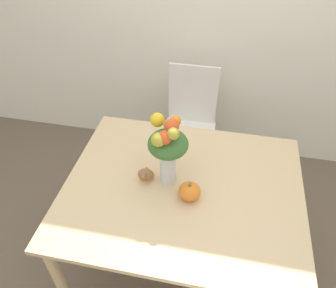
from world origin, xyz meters
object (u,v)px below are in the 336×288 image
(pumpkin, at_px, (190,191))
(turkey_figurine, at_px, (146,172))
(dining_chair_near_window, at_px, (190,125))
(flower_vase, at_px, (168,147))

(pumpkin, bearing_deg, turkey_figurine, 159.73)
(dining_chair_near_window, bearing_deg, flower_vase, -90.17)
(flower_vase, distance_m, dining_chair_near_window, 1.04)
(flower_vase, relative_size, dining_chair_near_window, 0.45)
(pumpkin, xyz_separation_m, turkey_figurine, (-0.27, 0.10, -0.01))
(flower_vase, xyz_separation_m, turkey_figurine, (-0.12, -0.00, -0.22))
(pumpkin, distance_m, dining_chair_near_window, 1.05)
(flower_vase, xyz_separation_m, dining_chair_near_window, (0.00, 0.89, -0.54))
(pumpkin, distance_m, turkey_figurine, 0.28)
(pumpkin, relative_size, turkey_figurine, 0.97)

